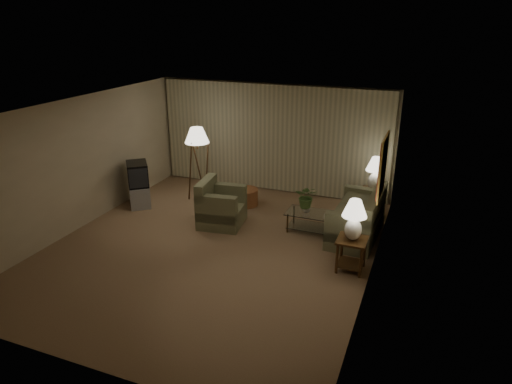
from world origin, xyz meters
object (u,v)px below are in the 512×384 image
Objects in this scene: tv_cabinet at (140,195)px; vase at (306,208)px; sofa at (356,219)px; table_lamp_near at (354,216)px; coffee_table at (313,219)px; armchair at (222,207)px; crt_tv at (138,174)px; side_table_near at (351,249)px; side_table_far at (373,198)px; floor_lamp at (198,162)px; ottoman at (246,197)px; table_lamp_far at (376,171)px.

tv_cabinet is 4.04m from vase.
sofa reaches higher than tv_cabinet.
table_lamp_near is 1.78m from coffee_table.
armchair is 1.37× the size of tv_cabinet.
tv_cabinet is at bearing 0.00° from crt_tv.
side_table_near is 1.00× the size of side_table_far.
table_lamp_near is at bearing 38.85° from crt_tv.
side_table_near is at bearing -26.35° from floor_lamp.
side_table_near reaches higher than tv_cabinet.
floor_lamp reaches higher than vase.
sofa is 1.36m from side_table_near.
sofa is 3.09× the size of ottoman.
armchair is 1.80m from vase.
armchair is 1.21m from ottoman.
sofa is at bearing -88.39° from armchair.
coffee_table is at bearing 52.67° from tv_cabinet.
coffee_table is at bearing -14.06° from floor_lamp.
vase is (-1.17, -1.35, -0.54)m from table_lamp_far.
coffee_table is (-1.02, -1.35, -0.13)m from side_table_far.
side_table_far is 0.64m from table_lamp_far.
armchair is 3.12m from table_lamp_near.
armchair is 2.30m from tv_cabinet.
armchair is 1.94m from coffee_table.
vase is (-1.17, 1.25, -0.53)m from table_lamp_near.
floor_lamp is (-4.07, 2.01, 0.52)m from side_table_near.
vase is (4.03, 0.10, -0.27)m from crt_tv.
vase is at bearing -130.83° from table_lamp_far.
side_table_far is at bearing 49.17° from vase.
crt_tv is 4.62× the size of vase.
table_lamp_near is 5.38m from tv_cabinet.
table_lamp_far reaches higher than armchair.
tv_cabinet is at bearing -85.30° from sofa.
crt_tv reaches higher than sofa.
tv_cabinet is 1.46× the size of ottoman.
table_lamp_near is 0.94× the size of crt_tv.
table_lamp_far is 4.11m from floor_lamp.
table_lamp_near reaches higher than side_table_near.
armchair is 1.93× the size of side_table_near.
sofa is 0.88m from coffee_table.
vase is (-1.02, -0.10, 0.12)m from sofa.
crt_tv reaches higher than ottoman.
table_lamp_near is 0.41× the size of floor_lamp.
tv_cabinet is at bearing 75.76° from armchair.
tv_cabinet reaches higher than coffee_table.
coffee_table reaches higher than ottoman.
table_lamp_near is at bearing 0.00° from side_table_near.
armchair is 1.99× the size of ottoman.
ottoman is 1.92m from vase.
sofa is at bearing -96.84° from side_table_far.
side_table_far is at bearing 8.19° from floor_lamp.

